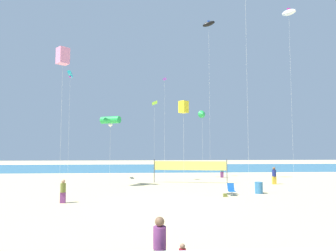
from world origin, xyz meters
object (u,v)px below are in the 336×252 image
beachgoer_teal_shirt (222,170)px  folding_beach_chair (231,189)px  beachgoer_olive_shirt (63,190)px  kite_cyan_tube (70,74)px  trash_barrel (259,188)px  kite_green_delta (202,114)px  beach_handbag (225,195)px  kite_pink_box (63,56)px  beachgoer_navy_shirt (274,175)px  volleyball_net (190,167)px  kite_black_inflatable (209,24)px  kite_white_inflatable (289,13)px  kite_violet_diamond (165,83)px  kite_lime_diamond (154,103)px  kite_yellow_box (184,107)px  kite_green_tube (110,120)px  mother_figure (160,244)px

beachgoer_teal_shirt → folding_beach_chair: size_ratio=1.79×
beachgoer_olive_shirt → kite_cyan_tube: (-3.22, 12.59, 10.75)m
trash_barrel → kite_green_delta: 14.31m
kite_cyan_tube → beach_handbag: bearing=-37.2°
kite_pink_box → beachgoer_navy_shirt: bearing=6.2°
volleyball_net → kite_pink_box: kite_pink_box is taller
beachgoer_navy_shirt → kite_black_inflatable: kite_black_inflatable is taller
beachgoer_navy_shirt → beachgoer_olive_shirt: 19.60m
kite_black_inflatable → kite_white_inflatable: kite_white_inflatable is taller
volleyball_net → beach_handbag: volleyball_net is taller
kite_violet_diamond → kite_lime_diamond: bearing=-122.2°
folding_beach_chair → kite_black_inflatable: 19.18m
kite_white_inflatable → kite_violet_diamond: bearing=167.7°
kite_lime_diamond → kite_yellow_box: (2.08, -9.79, -1.74)m
volleyball_net → kite_lime_diamond: size_ratio=0.85×
beachgoer_teal_shirt → volleyball_net: volleyball_net is taller
kite_black_inflatable → kite_cyan_tube: (-15.26, 0.94, -5.65)m
kite_green_tube → kite_green_delta: 12.35m
kite_yellow_box → kite_cyan_tube: bearing=136.1°
beachgoer_olive_shirt → trash_barrel: 14.42m
trash_barrel → kite_green_delta: kite_green_delta is taller
beachgoer_navy_shirt → kite_green_delta: (-5.80, 6.79, 6.69)m
volleyball_net → mother_figure: bearing=-100.0°
kite_lime_diamond → kite_yellow_box: kite_lime_diamond is taller
kite_cyan_tube → kite_pink_box: bearing=-80.4°
beachgoer_olive_shirt → kite_white_inflatable: size_ratio=0.08×
beachgoer_teal_shirt → kite_yellow_box: 15.47m
kite_cyan_tube → trash_barrel: bearing=-28.9°
kite_lime_diamond → kite_white_inflatable: kite_white_inflatable is taller
kite_white_inflatable → mother_figure: bearing=-124.4°
beachgoer_navy_shirt → kite_green_tube: size_ratio=0.26×
beachgoer_olive_shirt → kite_green_delta: size_ratio=0.19×
kite_green_tube → kite_violet_diamond: bearing=44.3°
beach_handbag → folding_beach_chair: bearing=43.8°
kite_green_delta → kite_white_inflatable: bearing=-28.5°
volleyball_net → kite_green_delta: kite_green_delta is taller
folding_beach_chair → kite_green_delta: kite_green_delta is taller
volleyball_net → kite_black_inflatable: 15.86m
trash_barrel → volleyball_net: size_ratio=0.12×
beachgoer_teal_shirt → beachgoer_navy_shirt: 7.27m
folding_beach_chair → kite_green_tube: size_ratio=0.14×
kite_violet_diamond → kite_pink_box: kite_pink_box is taller
beachgoer_teal_shirt → kite_pink_box: size_ratio=0.13×
kite_pink_box → trash_barrel: bearing=-11.4°
kite_cyan_tube → kite_green_delta: 15.83m
volleyball_net → kite_violet_diamond: 10.23m
folding_beach_chair → kite_green_tube: bearing=-177.7°
beachgoer_navy_shirt → volleyball_net: size_ratio=0.23×
beachgoer_navy_shirt → kite_green_tube: kite_green_tube is taller
trash_barrel → volleyball_net: bearing=123.0°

